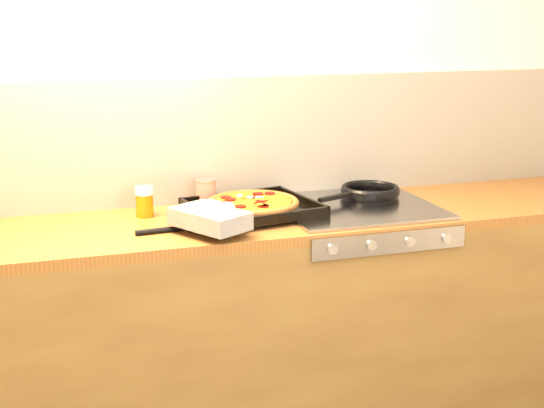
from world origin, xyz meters
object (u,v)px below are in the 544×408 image
object	(u,v)px
frying_pan	(369,192)
juice_glass	(144,201)
pizza_on_tray	(240,208)
tomato_can	(206,193)

from	to	relation	value
frying_pan	juice_glass	xyz separation A→B (m)	(-0.91, 0.04, 0.02)
juice_glass	pizza_on_tray	bearing A→B (deg)	-26.04
frying_pan	tomato_can	size ratio (longest dim) A/B	3.73
tomato_can	pizza_on_tray	bearing A→B (deg)	-71.22
pizza_on_tray	tomato_can	size ratio (longest dim) A/B	5.35
pizza_on_tray	tomato_can	bearing A→B (deg)	108.78
frying_pan	tomato_can	xyz separation A→B (m)	(-0.66, 0.10, 0.02)
pizza_on_tray	frying_pan	xyz separation A→B (m)	(0.58, 0.12, -0.01)
pizza_on_tray	juice_glass	distance (m)	0.37
pizza_on_tray	juice_glass	xyz separation A→B (m)	(-0.33, 0.16, 0.01)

